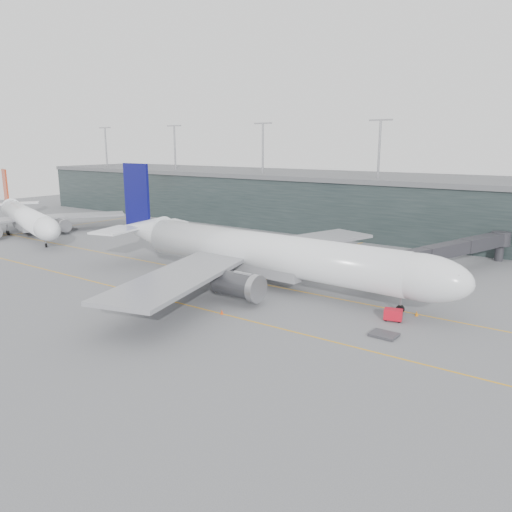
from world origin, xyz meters
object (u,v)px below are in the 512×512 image
Objects in this scene: gse_cart at (393,314)px; main_aircraft at (263,253)px; second_aircraft at (26,218)px; jet_bridge at (442,248)px.

main_aircraft is at bearing 155.69° from gse_cart.
second_aircraft is 20.71× the size of gse_cart.
gse_cart is (102.38, -7.15, -3.62)m from second_aircraft.
jet_bridge is 31.57m from gse_cart.
main_aircraft is 1.25× the size of second_aircraft.
gse_cart is at bearing -8.48° from main_aircraft.
gse_cart is at bearing -67.27° from jet_bridge.
main_aircraft is 25.99× the size of gse_cart.
jet_bridge is 15.84× the size of gse_cart.
jet_bridge is at bearing 52.16° from main_aircraft.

